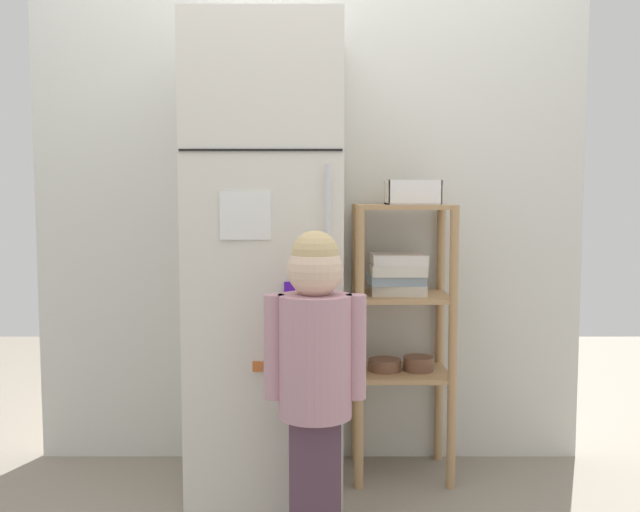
# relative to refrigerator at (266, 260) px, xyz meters

# --- Properties ---
(ground_plane) EXTENTS (6.00, 6.00, 0.00)m
(ground_plane) POSITION_rel_refrigerator_xyz_m (0.16, -0.02, -0.91)
(ground_plane) COLOR gray
(kitchen_wall_back) EXTENTS (2.37, 0.03, 2.32)m
(kitchen_wall_back) POSITION_rel_refrigerator_xyz_m (0.16, 0.31, 0.25)
(kitchen_wall_back) COLOR silver
(kitchen_wall_back) RESTS_ON ground
(refrigerator) EXTENTS (0.58, 0.60, 1.82)m
(refrigerator) POSITION_rel_refrigerator_xyz_m (0.00, 0.00, 0.00)
(refrigerator) COLOR silver
(refrigerator) RESTS_ON ground
(child_standing) EXTENTS (0.34, 0.25, 1.05)m
(child_standing) POSITION_rel_refrigerator_xyz_m (0.19, -0.47, -0.27)
(child_standing) COLOR #5A3E4F
(child_standing) RESTS_ON ground
(pantry_shelf_unit) EXTENTS (0.40, 0.34, 1.12)m
(pantry_shelf_unit) POSITION_rel_refrigerator_xyz_m (0.54, 0.11, -0.20)
(pantry_shelf_unit) COLOR tan
(pantry_shelf_unit) RESTS_ON ground
(fruit_bin) EXTENTS (0.21, 0.20, 0.10)m
(fruit_bin) POSITION_rel_refrigerator_xyz_m (0.59, 0.11, 0.25)
(fruit_bin) COLOR white
(fruit_bin) RESTS_ON pantry_shelf_unit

